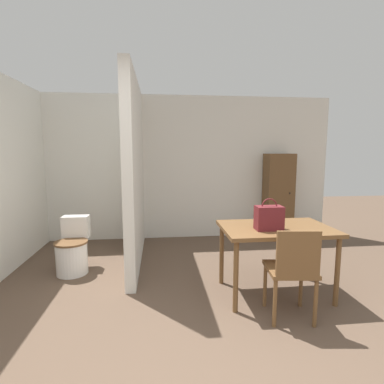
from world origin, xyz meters
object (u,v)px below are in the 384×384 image
(wooden_cabinet, at_px, (278,196))
(wooden_chair, at_px, (292,269))
(dining_table, at_px, (276,234))
(handbag, at_px, (269,218))
(toilet, at_px, (73,250))

(wooden_cabinet, bearing_deg, wooden_chair, -109.60)
(dining_table, height_order, handbag, handbag)
(wooden_chair, height_order, handbag, handbag)
(handbag, bearing_deg, dining_table, 40.95)
(dining_table, relative_size, wooden_cabinet, 0.77)
(dining_table, height_order, toilet, dining_table)
(dining_table, xyz_separation_m, toilet, (-2.34, 0.87, -0.38))
(wooden_chair, bearing_deg, dining_table, 91.48)
(dining_table, distance_m, wooden_chair, 0.54)
(dining_table, relative_size, wooden_chair, 1.31)
(toilet, distance_m, handbag, 2.49)
(wooden_chair, bearing_deg, handbag, 107.91)
(dining_table, relative_size, toilet, 1.67)
(handbag, relative_size, wooden_cabinet, 0.22)
(dining_table, height_order, wooden_chair, wooden_chair)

